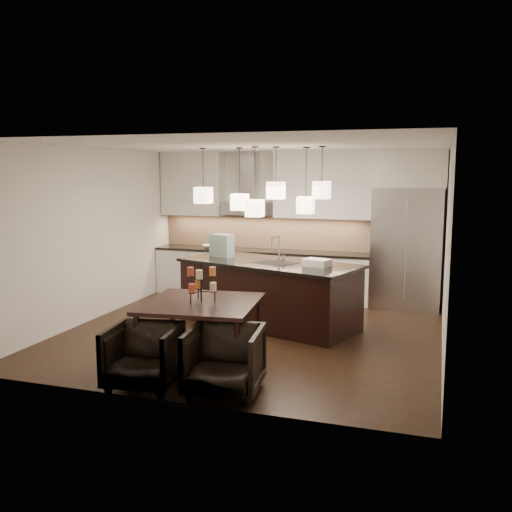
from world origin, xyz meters
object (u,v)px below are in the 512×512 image
(island_body, at_px, (269,295))
(dining_table, at_px, (202,334))
(armchair_left, at_px, (143,356))
(armchair_right, at_px, (224,360))
(refrigerator, at_px, (407,248))

(island_body, bearing_deg, dining_table, -79.20)
(armchair_left, distance_m, armchair_right, 0.95)
(refrigerator, height_order, armchair_left, refrigerator)
(refrigerator, xyz_separation_m, island_body, (-1.99, -1.86, -0.59))
(refrigerator, height_order, armchair_right, refrigerator)
(dining_table, height_order, armchair_right, dining_table)
(island_body, distance_m, armchair_left, 3.03)
(dining_table, bearing_deg, island_body, 76.86)
(armchair_left, bearing_deg, armchair_right, -1.32)
(armchair_left, bearing_deg, dining_table, 60.51)
(dining_table, relative_size, armchair_left, 1.73)
(refrigerator, relative_size, dining_table, 1.57)
(dining_table, distance_m, armchair_right, 0.97)
(armchair_left, bearing_deg, island_body, 70.96)
(refrigerator, relative_size, armchair_right, 2.61)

